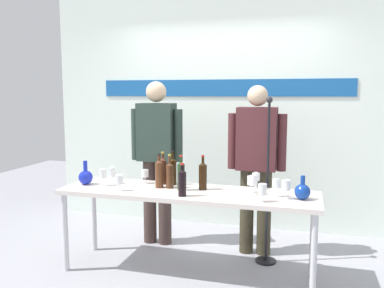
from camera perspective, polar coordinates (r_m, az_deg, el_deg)
ground_plane at (r=3.87m, az=-0.64°, el=-17.72°), size 10.00×10.00×0.00m
back_wall at (r=4.95m, az=4.25°, el=5.70°), size 4.35×0.11×3.00m
display_table at (r=3.63m, az=-0.66°, el=-7.59°), size 2.30×0.62×0.77m
decanter_blue_left at (r=3.97m, az=-14.79°, el=-4.50°), size 0.13×0.13×0.23m
decanter_blue_right at (r=3.43m, az=15.34°, el=-6.44°), size 0.13×0.13×0.20m
presenter_left at (r=4.33m, az=-5.00°, el=-1.18°), size 0.58×0.22×1.75m
presenter_right at (r=4.08m, az=9.09°, el=-2.19°), size 0.58×0.22×1.71m
wine_bottle_0 at (r=3.69m, az=-3.17°, el=-4.30°), size 0.07×0.07×0.31m
wine_bottle_1 at (r=3.63m, az=1.54°, el=-4.41°), size 0.07×0.07×0.31m
wine_bottle_2 at (r=3.60m, az=-1.54°, el=-4.41°), size 0.07×0.07×0.32m
wine_bottle_3 at (r=3.86m, az=-4.13°, el=-3.68°), size 0.07×0.07×0.31m
wine_bottle_4 at (r=3.72m, az=-4.65°, el=-4.08°), size 0.07×0.07×0.31m
wine_bottle_5 at (r=3.40m, az=-1.39°, el=-5.34°), size 0.07×0.07×0.28m
wine_bottle_6 at (r=3.82m, az=-2.72°, el=-3.75°), size 0.07×0.07×0.33m
wine_glass_left_0 at (r=3.64m, az=-10.23°, el=-4.99°), size 0.07×0.07×0.14m
wine_glass_left_1 at (r=3.91m, az=-6.66°, el=-4.17°), size 0.07×0.07×0.13m
wine_glass_left_2 at (r=3.87m, az=-12.52°, el=-4.17°), size 0.07×0.07×0.16m
wine_glass_left_3 at (r=3.94m, az=-11.25°, el=-3.94°), size 0.07×0.07×0.16m
wine_glass_right_0 at (r=3.28m, az=9.92°, el=-6.37°), size 0.07×0.07×0.15m
wine_glass_right_1 at (r=3.48m, az=8.67°, el=-5.19°), size 0.06×0.06×0.17m
wine_glass_right_2 at (r=3.57m, az=8.27°, el=-5.20°), size 0.06×0.06×0.15m
wine_glass_right_3 at (r=3.46m, az=11.78°, el=-5.49°), size 0.06×0.06×0.15m
wine_glass_right_4 at (r=3.40m, az=13.13°, el=-5.74°), size 0.07×0.07×0.16m
wine_glass_right_5 at (r=3.72m, az=9.03°, el=-4.66°), size 0.07×0.07×0.14m
microphone_stand at (r=3.97m, az=10.54°, el=-8.86°), size 0.20×0.20×1.60m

